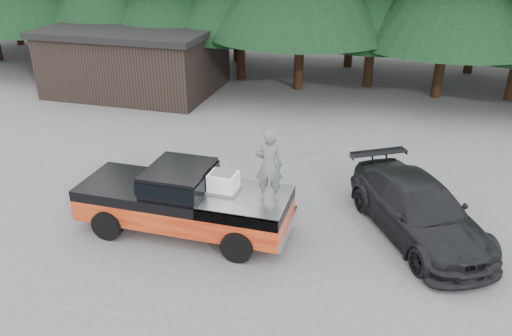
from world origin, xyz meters
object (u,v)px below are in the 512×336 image
(man_on_bed, at_px, (269,165))
(air_compressor, at_px, (223,183))
(utility_building, at_px, (137,58))
(pickup_truck, at_px, (185,209))
(parked_car, at_px, (419,210))

(man_on_bed, bearing_deg, air_compressor, -15.39)
(air_compressor, xyz_separation_m, utility_building, (-8.89, 11.89, 0.08))
(air_compressor, bearing_deg, man_on_bed, -2.62)
(pickup_truck, bearing_deg, air_compressor, 6.11)
(parked_car, height_order, utility_building, utility_building)
(parked_car, distance_m, utility_building, 17.49)
(man_on_bed, distance_m, utility_building, 15.72)
(air_compressor, height_order, utility_building, utility_building)
(parked_car, bearing_deg, pickup_truck, 163.38)
(man_on_bed, relative_size, parked_car, 0.37)
(pickup_truck, distance_m, air_compressor, 1.46)
(air_compressor, xyz_separation_m, man_on_bed, (1.26, -0.09, 0.71))
(air_compressor, xyz_separation_m, parked_car, (5.09, 1.43, -0.81))
(man_on_bed, xyz_separation_m, parked_car, (3.83, 1.52, -1.53))
(pickup_truck, height_order, man_on_bed, man_on_bed)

